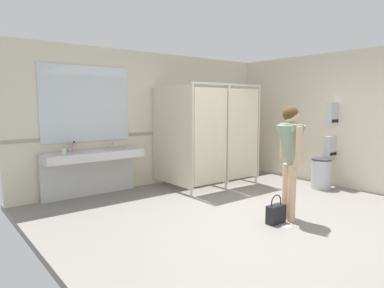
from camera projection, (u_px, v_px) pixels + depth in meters
The scene contains 15 objects.
ground_plane at pixel (272, 222), 4.91m from camera, with size 5.85×6.50×0.10m, color gray.
wall_back at pixel (158, 119), 7.09m from camera, with size 5.85×0.12×2.66m, color beige.
wall_side_right at pixel (366, 121), 6.40m from camera, with size 0.12×6.50×2.66m, color beige.
wall_back_tile_band at pixel (159, 133), 7.08m from camera, with size 5.85×0.01×0.06m, color #9E937F.
vanity_counter at pixel (92, 163), 6.03m from camera, with size 1.71×0.52×0.94m.
mirror_panel at pixel (86, 104), 6.06m from camera, with size 1.61×0.02×1.34m, color silver.
bathroom_stalls at pixel (212, 133), 6.85m from camera, with size 1.79×1.31×2.03m.
paper_towel_dispenser_upper at pixel (334, 113), 6.75m from camera, with size 0.38×0.13×0.41m.
paper_towel_dispenser_lower at pixel (332, 146), 6.83m from camera, with size 0.39×0.13×0.41m.
trash_bin at pixel (321, 174), 6.67m from camera, with size 0.38×0.38×0.59m.
person_standing at pixel (290, 149), 4.77m from camera, with size 0.54×0.54×1.61m.
handbag at pixel (276, 213), 4.72m from camera, with size 0.29×0.13×0.40m.
soap_dispenser at pixel (74, 147), 5.88m from camera, with size 0.07×0.07×0.18m.
paper_cup at pixel (64, 152), 5.50m from camera, with size 0.07×0.07×0.11m, color beige.
floor_drain_cover at pixel (286, 226), 4.60m from camera, with size 0.14×0.14×0.01m, color #B7BABF.
Camera 1 is at (-3.84, -3.01, 1.64)m, focal length 31.99 mm.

